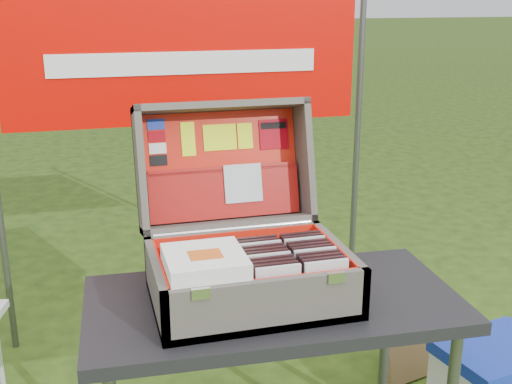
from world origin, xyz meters
name	(u,v)px	position (x,y,z in m)	size (l,w,h in m)	color
table_top	(273,304)	(0.06, -0.09, 0.69)	(1.13, 0.57, 0.04)	black
table_leg_br	(385,346)	(0.56, 0.13, 0.33)	(0.04, 0.04, 0.67)	#59595B
suitcase	(245,210)	(-0.01, -0.03, 0.98)	(0.58, 0.58, 0.54)	#5D564B
suitcase_base_bottom	(251,297)	(-0.01, -0.09, 0.72)	(0.58, 0.42, 0.02)	#5D564B
suitcase_base_wall_front	(269,307)	(-0.01, -0.29, 0.79)	(0.58, 0.02, 0.16)	#5D564B
suitcase_base_wall_back	(235,252)	(-0.01, 0.11, 0.79)	(0.58, 0.02, 0.16)	#5D564B
suitcase_base_wall_left	(156,288)	(-0.29, -0.09, 0.79)	(0.02, 0.42, 0.16)	#5D564B
suitcase_base_wall_right	(338,267)	(0.27, -0.09, 0.79)	(0.02, 0.42, 0.16)	#5D564B
suitcase_liner_floor	(251,293)	(-0.01, -0.09, 0.73)	(0.54, 0.37, 0.01)	red
suitcase_latch_left	(201,294)	(-0.20, -0.30, 0.85)	(0.05, 0.01, 0.03)	silver
suitcase_latch_right	(336,277)	(0.17, -0.30, 0.85)	(0.05, 0.01, 0.03)	silver
suitcase_hinge	(234,229)	(-0.01, 0.12, 0.86)	(0.02, 0.02, 0.53)	silver
suitcase_lid_back	(221,165)	(-0.01, 0.31, 1.03)	(0.58, 0.42, 0.02)	#5D564B
suitcase_lid_rim_far	(220,106)	(-0.01, 0.30, 1.23)	(0.58, 0.02, 0.16)	#5D564B
suitcase_lid_rim_near	(229,223)	(-0.01, 0.20, 0.85)	(0.58, 0.02, 0.16)	#5D564B
suitcase_lid_rim_left	(140,171)	(-0.29, 0.25, 1.04)	(0.02, 0.42, 0.16)	#5D564B
suitcase_lid_rim_right	(304,160)	(0.27, 0.25, 1.04)	(0.02, 0.42, 0.16)	#5D564B
suitcase_lid_liner	(221,165)	(-0.01, 0.30, 1.03)	(0.53, 0.37, 0.01)	red
suitcase_liner_wall_front	(268,300)	(-0.01, -0.27, 0.80)	(0.54, 0.01, 0.13)	red
suitcase_liner_wall_back	(236,251)	(-0.01, 0.09, 0.80)	(0.54, 0.01, 0.13)	red
suitcase_liner_wall_left	(161,283)	(-0.28, -0.09, 0.80)	(0.01, 0.37, 0.13)	red
suitcase_liner_wall_right	(334,264)	(0.25, -0.09, 0.80)	(0.01, 0.37, 0.13)	red
suitcase_lid_pocket	(225,194)	(-0.01, 0.26, 0.94)	(0.52, 0.17, 0.03)	#98100C
suitcase_pocket_edge	(223,169)	(-0.01, 0.27, 1.02)	(0.51, 0.02, 0.02)	#98100C
suitcase_pocket_cd	(243,183)	(0.05, 0.25, 0.98)	(0.13, 0.13, 0.01)	silver
lid_sticker_cc_a	(156,124)	(-0.23, 0.33, 1.18)	(0.06, 0.04, 0.00)	#1933B2
lid_sticker_cc_b	(157,136)	(-0.23, 0.32, 1.14)	(0.06, 0.04, 0.00)	#A4000C
lid_sticker_cc_c	(158,148)	(-0.23, 0.31, 1.10)	(0.06, 0.04, 0.00)	white
lid_sticker_cc_d	(159,160)	(-0.23, 0.30, 1.06)	(0.06, 0.04, 0.00)	black
lid_card_neon_tall	(188,139)	(-0.12, 0.32, 1.12)	(0.05, 0.11, 0.00)	#DFFD10
lid_card_neon_main	(220,137)	(-0.01, 0.32, 1.12)	(0.11, 0.09, 0.00)	#DFFD10
lid_card_neon_small	(245,136)	(0.08, 0.32, 1.12)	(0.05, 0.09, 0.00)	#DFFD10
lid_sticker_band	(274,134)	(0.18, 0.32, 1.12)	(0.10, 0.10, 0.00)	#A4000C
lid_sticker_band_bar	(273,126)	(0.18, 0.33, 1.15)	(0.09, 0.02, 0.00)	black
cd_left_0	(278,291)	(0.02, -0.25, 0.81)	(0.13, 0.01, 0.15)	silver
cd_left_1	(276,287)	(0.02, -0.23, 0.81)	(0.13, 0.01, 0.15)	black
cd_left_2	(273,284)	(0.02, -0.20, 0.81)	(0.13, 0.01, 0.15)	black
cd_left_3	(271,281)	(0.02, -0.18, 0.81)	(0.13, 0.01, 0.15)	black
cd_left_4	(269,277)	(0.02, -0.16, 0.81)	(0.13, 0.01, 0.15)	silver
cd_left_5	(267,274)	(0.02, -0.14, 0.81)	(0.13, 0.01, 0.15)	black
cd_left_6	(264,271)	(0.02, -0.11, 0.81)	(0.13, 0.01, 0.15)	black
cd_left_7	(262,268)	(0.02, -0.09, 0.81)	(0.13, 0.01, 0.15)	black
cd_left_8	(260,265)	(0.02, -0.07, 0.81)	(0.13, 0.01, 0.15)	silver
cd_left_9	(258,262)	(0.02, -0.04, 0.81)	(0.13, 0.01, 0.15)	black
cd_left_10	(256,259)	(0.02, -0.02, 0.81)	(0.13, 0.01, 0.15)	black
cd_right_0	(326,285)	(0.16, -0.25, 0.81)	(0.13, 0.01, 0.15)	silver
cd_right_1	(323,282)	(0.16, -0.23, 0.81)	(0.13, 0.01, 0.15)	black
cd_right_2	(320,278)	(0.16, -0.20, 0.81)	(0.13, 0.01, 0.15)	black
cd_right_3	(317,275)	(0.16, -0.18, 0.81)	(0.13, 0.01, 0.15)	black
cd_right_4	(315,272)	(0.16, -0.16, 0.81)	(0.13, 0.01, 0.15)	silver
cd_right_5	(312,269)	(0.16, -0.14, 0.81)	(0.13, 0.01, 0.15)	black
cd_right_6	(309,266)	(0.16, -0.11, 0.81)	(0.13, 0.01, 0.15)	black
cd_right_7	(307,263)	(0.16, -0.09, 0.81)	(0.13, 0.01, 0.15)	black
cd_right_8	(304,260)	(0.16, -0.07, 0.81)	(0.13, 0.01, 0.15)	silver
cd_right_9	(302,257)	(0.16, -0.04, 0.81)	(0.13, 0.01, 0.15)	black
cd_right_10	(299,254)	(0.16, -0.02, 0.81)	(0.13, 0.01, 0.15)	black
songbook_0	(205,268)	(-0.16, -0.17, 0.87)	(0.22, 0.22, 0.01)	white
songbook_1	(205,266)	(-0.16, -0.17, 0.87)	(0.22, 0.22, 0.01)	white
songbook_2	(205,264)	(-0.16, -0.17, 0.88)	(0.22, 0.22, 0.01)	white
songbook_3	(205,263)	(-0.16, -0.17, 0.88)	(0.22, 0.22, 0.01)	white
songbook_4	(205,261)	(-0.16, -0.17, 0.89)	(0.22, 0.22, 0.01)	white
songbook_5	(205,259)	(-0.16, -0.17, 0.89)	(0.22, 0.22, 0.01)	white
songbook_6	(205,258)	(-0.16, -0.17, 0.90)	(0.22, 0.22, 0.01)	white
songbook_7	(205,256)	(-0.16, -0.17, 0.90)	(0.22, 0.22, 0.01)	white
songbook_8	(205,254)	(-0.16, -0.17, 0.91)	(0.22, 0.22, 0.01)	white
songbook_graphic	(205,254)	(-0.16, -0.18, 0.91)	(0.09, 0.07, 0.00)	#D85919
cooler_lid	(498,352)	(0.95, -0.02, 0.34)	(0.41, 0.31, 0.05)	#142DA4
cardboard_box	(414,337)	(0.85, 0.41, 0.17)	(0.33, 0.05, 0.35)	olive
banner_post_right	(357,149)	(0.85, 1.10, 0.85)	(0.03, 0.03, 1.70)	#59595B
banner	(186,63)	(0.00, 1.09, 1.30)	(1.60, 0.01, 0.55)	#CA0600
banner_text	(186,63)	(0.00, 1.08, 1.30)	(1.20, 0.00, 0.10)	white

